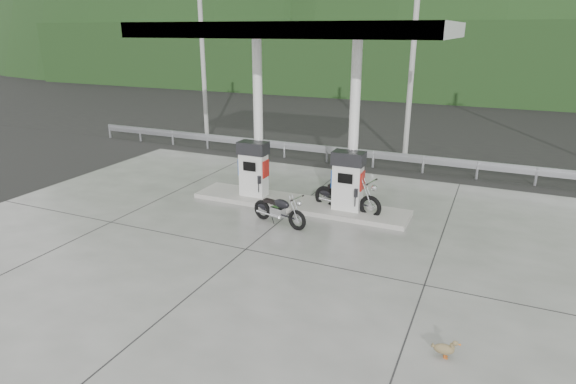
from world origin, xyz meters
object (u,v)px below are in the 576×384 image
at_px(duck, 444,349).
at_px(gas_pump_left, 254,169).
at_px(motorcycle_right, 279,211).
at_px(motorcycle_left, 347,197).
at_px(gas_pump_right, 348,181).

bearing_deg(duck, gas_pump_left, 132.39).
bearing_deg(duck, motorcycle_right, 133.49).
distance_m(gas_pump_left, motorcycle_left, 3.23).
relative_size(gas_pump_left, gas_pump_right, 1.00).
height_order(gas_pump_right, motorcycle_right, gas_pump_right).
bearing_deg(motorcycle_left, duck, -47.52).
bearing_deg(motorcycle_right, motorcycle_left, 63.44).
bearing_deg(motorcycle_right, duck, -24.83).
bearing_deg(gas_pump_right, motorcycle_right, -133.27).
relative_size(gas_pump_left, motorcycle_right, 1.01).
height_order(gas_pump_right, duck, gas_pump_right).
bearing_deg(gas_pump_left, duck, -40.88).
xyz_separation_m(gas_pump_right, duck, (3.59, -5.88, -0.90)).
relative_size(gas_pump_right, duck, 4.21).
distance_m(motorcycle_left, motorcycle_right, 2.27).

